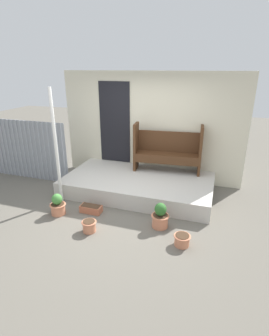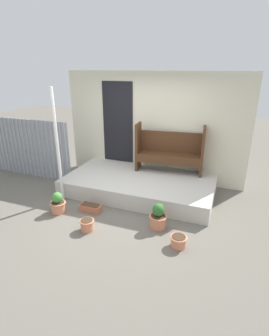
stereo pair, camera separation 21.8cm
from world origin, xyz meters
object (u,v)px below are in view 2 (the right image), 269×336
object	(u,v)px
bench	(170,149)
flower_pot_middle	(87,224)
flower_pot_far_right	(178,241)
support_post	(57,147)
flower_pot_left	(58,204)
flower_pot_right	(158,217)
planter_box_rect	(91,208)

from	to	relation	value
bench	flower_pot_middle	xyz separation A→B (m)	(-0.84, -2.38, -0.78)
flower_pot_far_right	support_post	bearing A→B (deg)	165.58
flower_pot_left	flower_pot_far_right	xyz separation A→B (m)	(2.42, -0.20, -0.08)
flower_pot_middle	flower_pot_right	size ratio (longest dim) A/B	0.56
flower_pot_right	flower_pot_far_right	size ratio (longest dim) A/B	1.71
flower_pot_left	flower_pot_right	world-z (taller)	flower_pot_right
flower_pot_middle	planter_box_rect	size ratio (longest dim) A/B	0.62
flower_pot_left	flower_pot_far_right	world-z (taller)	flower_pot_left
bench	flower_pot_left	world-z (taller)	bench
bench	flower_pot_right	bearing A→B (deg)	-87.07
flower_pot_right	planter_box_rect	xyz separation A→B (m)	(-1.40, 0.07, -0.13)
support_post	bench	xyz separation A→B (m)	(1.92, 1.57, -0.27)
flower_pot_middle	planter_box_rect	bearing A→B (deg)	114.59
flower_pot_middle	bench	bearing A→B (deg)	70.47
support_post	flower_pot_right	distance (m)	2.43
flower_pot_middle	flower_pot_right	bearing A→B (deg)	24.96
flower_pot_left	flower_pot_right	distance (m)	1.98
flower_pot_left	planter_box_rect	bearing A→B (deg)	24.59
bench	flower_pot_far_right	xyz separation A→B (m)	(0.74, -2.25, -0.79)
support_post	flower_pot_far_right	xyz separation A→B (m)	(2.66, -0.68, -1.06)
bench	planter_box_rect	size ratio (longest dim) A/B	3.76
bench	flower_pot_right	xyz separation A→B (m)	(0.28, -1.86, -0.69)
planter_box_rect	flower_pot_left	bearing A→B (deg)	-155.41
bench	planter_box_rect	distance (m)	2.26
flower_pot_right	bench	bearing A→B (deg)	98.73
support_post	flower_pot_middle	xyz separation A→B (m)	(1.08, -0.81, -1.05)
flower_pot_middle	flower_pot_far_right	size ratio (longest dim) A/B	0.95
flower_pot_left	flower_pot_middle	bearing A→B (deg)	-21.44
flower_pot_far_right	bench	bearing A→B (deg)	108.13
support_post	flower_pot_far_right	size ratio (longest dim) A/B	8.49
bench	flower_pot_left	bearing A→B (deg)	-135.21
flower_pot_left	flower_pot_right	xyz separation A→B (m)	(1.97, 0.20, 0.02)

